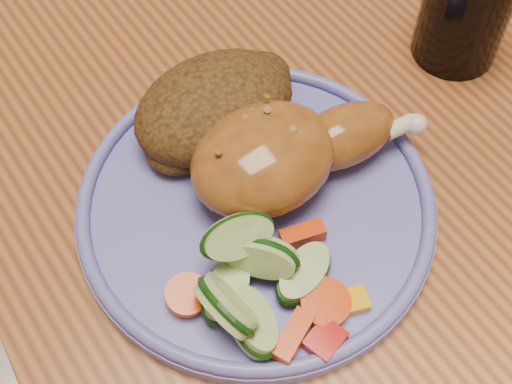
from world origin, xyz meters
The scene contains 7 objects.
dining_table centered at (0.00, 0.00, 0.67)m, with size 0.90×1.40×0.75m.
plate centered at (-0.04, -0.09, 0.76)m, with size 0.25×0.25×0.01m, color #5A5BB2.
plate_rim centered at (-0.04, -0.09, 0.77)m, with size 0.25×0.25×0.01m, color #5A5BB2.
chicken_leg centered at (-0.01, -0.08, 0.79)m, with size 0.17×0.09×0.06m.
rice_pilaf centered at (-0.02, -0.02, 0.78)m, with size 0.13×0.09×0.05m.
vegetable_pile centered at (-0.08, -0.15, 0.78)m, with size 0.12×0.12×0.06m.
drinking_glass centered at (0.18, -0.05, 0.80)m, with size 0.07×0.07×0.09m, color black.
Camera 1 is at (-0.19, -0.30, 1.19)m, focal length 50.00 mm.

